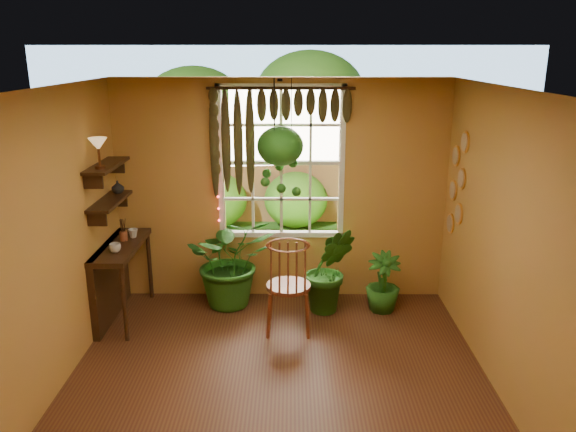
# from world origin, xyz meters

# --- Properties ---
(floor) EXTENTS (4.50, 4.50, 0.00)m
(floor) POSITION_xyz_m (0.00, 0.00, 0.00)
(floor) COLOR #502E17
(floor) RESTS_ON ground
(ceiling) EXTENTS (4.50, 4.50, 0.00)m
(ceiling) POSITION_xyz_m (0.00, 0.00, 2.70)
(ceiling) COLOR silver
(ceiling) RESTS_ON wall_back
(wall_back) EXTENTS (4.00, 0.00, 4.00)m
(wall_back) POSITION_xyz_m (0.00, 2.25, 1.35)
(wall_back) COLOR #BC8040
(wall_back) RESTS_ON floor
(wall_left) EXTENTS (0.00, 4.50, 4.50)m
(wall_left) POSITION_xyz_m (-2.00, 0.00, 1.35)
(wall_left) COLOR #BC8040
(wall_left) RESTS_ON floor
(wall_right) EXTENTS (0.00, 4.50, 4.50)m
(wall_right) POSITION_xyz_m (2.00, 0.00, 1.35)
(wall_right) COLOR #BC8040
(wall_right) RESTS_ON floor
(window) EXTENTS (1.52, 0.10, 1.86)m
(window) POSITION_xyz_m (0.00, 2.28, 1.70)
(window) COLOR white
(window) RESTS_ON wall_back
(valance_vine) EXTENTS (1.70, 0.12, 1.10)m
(valance_vine) POSITION_xyz_m (-0.08, 2.16, 2.28)
(valance_vine) COLOR #321D0D
(valance_vine) RESTS_ON window
(string_lights) EXTENTS (0.03, 0.03, 1.54)m
(string_lights) POSITION_xyz_m (-0.76, 2.19, 1.75)
(string_lights) COLOR #FF2633
(string_lights) RESTS_ON window
(wall_plates) EXTENTS (0.04, 0.32, 1.10)m
(wall_plates) POSITION_xyz_m (1.98, 1.79, 1.55)
(wall_plates) COLOR beige
(wall_plates) RESTS_ON wall_right
(counter_ledge) EXTENTS (0.40, 1.20, 0.90)m
(counter_ledge) POSITION_xyz_m (-1.91, 1.60, 0.55)
(counter_ledge) COLOR #321D0D
(counter_ledge) RESTS_ON floor
(shelf_lower) EXTENTS (0.25, 0.90, 0.04)m
(shelf_lower) POSITION_xyz_m (-1.88, 1.60, 1.40)
(shelf_lower) COLOR #321D0D
(shelf_lower) RESTS_ON wall_left
(shelf_upper) EXTENTS (0.25, 0.90, 0.04)m
(shelf_upper) POSITION_xyz_m (-1.88, 1.60, 1.80)
(shelf_upper) COLOR #321D0D
(shelf_upper) RESTS_ON wall_left
(backyard) EXTENTS (14.00, 10.00, 12.00)m
(backyard) POSITION_xyz_m (0.24, 6.87, 1.28)
(backyard) COLOR #1C5418
(backyard) RESTS_ON ground
(windsor_chair) EXTENTS (0.50, 0.53, 1.32)m
(windsor_chair) POSITION_xyz_m (0.09, 1.28, 0.38)
(windsor_chair) COLOR brown
(windsor_chair) RESTS_ON floor
(potted_plant_left) EXTENTS (1.20, 1.10, 1.15)m
(potted_plant_left) POSITION_xyz_m (-0.60, 1.96, 0.57)
(potted_plant_left) COLOR #1E4B14
(potted_plant_left) RESTS_ON floor
(potted_plant_mid) EXTENTS (0.59, 0.49, 1.06)m
(potted_plant_mid) POSITION_xyz_m (0.57, 1.77, 0.53)
(potted_plant_mid) COLOR #1E4B14
(potted_plant_mid) RESTS_ON floor
(potted_plant_right) EXTENTS (0.40, 0.40, 0.72)m
(potted_plant_right) POSITION_xyz_m (1.21, 1.80, 0.36)
(potted_plant_right) COLOR #1E4B14
(potted_plant_right) RESTS_ON floor
(hanging_basket) EXTENTS (0.53, 0.53, 1.35)m
(hanging_basket) POSITION_xyz_m (-0.01, 2.04, 1.89)
(hanging_basket) COLOR black
(hanging_basket) RESTS_ON ceiling
(cup_a) EXTENTS (0.16, 0.16, 0.10)m
(cup_a) POSITION_xyz_m (-1.78, 1.34, 0.95)
(cup_a) COLOR silver
(cup_a) RESTS_ON counter_ledge
(cup_b) EXTENTS (0.11, 0.11, 0.10)m
(cup_b) POSITION_xyz_m (-1.72, 1.83, 0.95)
(cup_b) COLOR beige
(cup_b) RESTS_ON counter_ledge
(brush_jar) EXTENTS (0.09, 0.09, 0.32)m
(brush_jar) POSITION_xyz_m (-1.80, 1.73, 1.03)
(brush_jar) COLOR brown
(brush_jar) RESTS_ON counter_ledge
(shelf_vase) EXTENTS (0.15, 0.15, 0.15)m
(shelf_vase) POSITION_xyz_m (-1.87, 1.89, 1.49)
(shelf_vase) COLOR #B2AD99
(shelf_vase) RESTS_ON shelf_lower
(tiffany_lamp) EXTENTS (0.19, 0.19, 0.32)m
(tiffany_lamp) POSITION_xyz_m (-1.86, 1.35, 2.05)
(tiffany_lamp) COLOR brown
(tiffany_lamp) RESTS_ON shelf_upper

